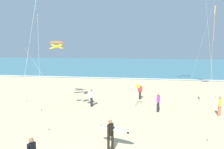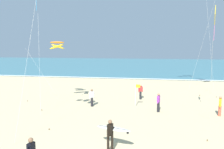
# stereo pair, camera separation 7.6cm
# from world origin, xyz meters

# --- Properties ---
(ocean_water) EXTENTS (160.00, 60.00, 0.08)m
(ocean_water) POSITION_xyz_m (0.00, 58.84, 0.04)
(ocean_water) COLOR teal
(ocean_water) RESTS_ON ground
(shoreline_foam) EXTENTS (160.00, 0.81, 0.01)m
(shoreline_foam) POSITION_xyz_m (0.00, 29.14, 0.09)
(shoreline_foam) COLOR white
(shoreline_foam) RESTS_ON ocean_water
(surfer_lead) EXTENTS (2.05, 1.17, 1.71)m
(surfer_lead) POSITION_xyz_m (0.11, 2.92, 1.04)
(surfer_lead) COLOR black
(surfer_lead) RESTS_ON ground
(kite_arc_amber_mid) EXTENTS (3.98, 3.04, 5.91)m
(kite_arc_amber_mid) POSITION_xyz_m (-7.11, 12.97, 5.53)
(kite_arc_amber_mid) COLOR yellow
(kite_arc_amber_mid) RESTS_ON ground
(kite_diamond_golden_far) EXTENTS (1.31, 4.83, 8.32)m
(kite_diamond_golden_far) POSITION_xyz_m (6.44, 9.00, 7.40)
(kite_diamond_golden_far) COLOR yellow
(kite_diamond_golden_far) RESTS_ON ground
(bystander_red_top) EXTENTS (0.45, 0.31, 1.59)m
(bystander_red_top) POSITION_xyz_m (1.06, 14.74, 0.81)
(bystander_red_top) COLOR black
(bystander_red_top) RESTS_ON ground
(bystander_white_top) EXTENTS (0.40, 0.35, 1.59)m
(bystander_white_top) POSITION_xyz_m (-3.16, 11.20, 0.81)
(bystander_white_top) COLOR black
(bystander_white_top) RESTS_ON ground
(bystander_purple_top) EXTENTS (0.27, 0.48, 1.59)m
(bystander_purple_top) POSITION_xyz_m (2.74, 10.44, 0.81)
(bystander_purple_top) COLOR black
(bystander_purple_top) RESTS_ON ground
(bystander_yellow_top) EXTENTS (0.27, 0.48, 1.59)m
(bystander_yellow_top) POSITION_xyz_m (7.46, 10.12, 0.81)
(bystander_yellow_top) COLOR #D8593F
(bystander_yellow_top) RESTS_ON ground
(lifeguard_flag) EXTENTS (0.44, 0.05, 2.10)m
(lifeguard_flag) POSITION_xyz_m (0.79, 11.79, 1.27)
(lifeguard_flag) COLOR silver
(lifeguard_flag) RESTS_ON ground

